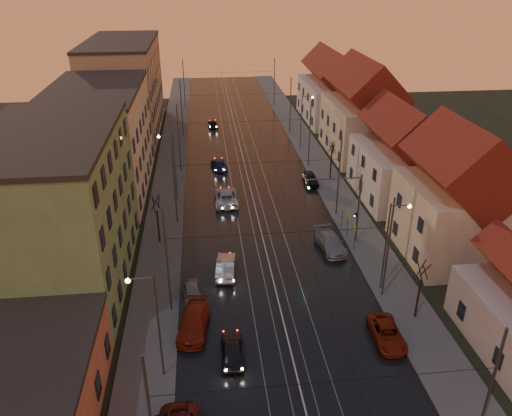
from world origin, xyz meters
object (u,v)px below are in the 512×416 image
object	(u,v)px
driving_car_3	(219,164)
street_lamp_0	(153,317)
driving_car_4	(213,124)
parked_left_3	(193,294)
driving_car_0	(232,350)
driving_car_1	(226,266)
street_lamp_1	(390,239)
parked_right_0	(387,333)
parked_right_2	(311,179)
street_lamp_3	(303,117)
parked_left_2	(194,323)
street_lamp_2	(172,160)
driving_car_2	(226,197)
traffic_light_mast	(349,200)
parked_right_1	(330,242)

from	to	relation	value
driving_car_3	street_lamp_0	bearing A→B (deg)	74.56
street_lamp_0	driving_car_4	bearing A→B (deg)	84.58
parked_left_3	driving_car_3	bearing A→B (deg)	78.37
driving_car_3	driving_car_0	bearing A→B (deg)	82.07
driving_car_1	street_lamp_1	bearing A→B (deg)	169.60
parked_left_3	driving_car_1	bearing A→B (deg)	46.80
parked_right_0	parked_right_2	bearing A→B (deg)	90.69
street_lamp_3	parked_left_2	bearing A→B (deg)	-111.90
street_lamp_0	street_lamp_2	world-z (taller)	same
driving_car_1	driving_car_3	world-z (taller)	driving_car_1
driving_car_2	parked_right_2	xyz separation A→B (m)	(10.78, 4.35, -0.09)
driving_car_4	parked_left_2	xyz separation A→B (m)	(-3.06, -51.98, 0.09)
street_lamp_2	parked_left_3	size ratio (longest dim) A/B	2.09
street_lamp_1	driving_car_2	distance (m)	22.57
street_lamp_3	traffic_light_mast	bearing A→B (deg)	-92.27
parked_left_2	street_lamp_1	bearing A→B (deg)	20.63
parked_left_2	parked_right_1	size ratio (longest dim) A/B	0.99
street_lamp_2	parked_left_3	world-z (taller)	street_lamp_2
parked_right_0	parked_right_1	size ratio (longest dim) A/B	0.87
driving_car_1	driving_car_2	bearing A→B (deg)	-87.39
driving_car_3	parked_right_2	bearing A→B (deg)	143.09
parked_left_3	parked_right_1	world-z (taller)	parked_right_1
parked_left_3	parked_right_2	xyz separation A→B (m)	(14.52, 22.69, 0.03)
parked_right_0	parked_left_3	bearing A→B (deg)	157.22
street_lamp_2	driving_car_0	world-z (taller)	street_lamp_2
street_lamp_3	parked_left_2	xyz separation A→B (m)	(-15.92, -39.62, -4.16)
driving_car_0	driving_car_1	size ratio (longest dim) A/B	0.87
street_lamp_2	parked_right_1	bearing A→B (deg)	-40.31
street_lamp_0	street_lamp_2	size ratio (longest dim) A/B	1.00
street_lamp_0	driving_car_4	world-z (taller)	street_lamp_0
street_lamp_3	driving_car_4	bearing A→B (deg)	136.16
driving_car_0	parked_left_2	size ratio (longest dim) A/B	0.78
driving_car_3	parked_left_2	size ratio (longest dim) A/B	0.88
parked_right_1	street_lamp_3	bearing A→B (deg)	78.55
parked_right_0	parked_right_1	xyz separation A→B (m)	(-0.92, 13.24, 0.12)
street_lamp_1	parked_right_0	distance (m)	7.81
street_lamp_1	street_lamp_2	size ratio (longest dim) A/B	1.00
driving_car_2	parked_right_2	distance (m)	11.62
driving_car_4	parked_right_1	xyz separation A→B (m)	(9.96, -41.34, 0.09)
street_lamp_2	driving_car_2	xyz separation A→B (m)	(5.93, -1.52, -4.11)
driving_car_1	parked_left_2	size ratio (longest dim) A/B	0.90
street_lamp_0	street_lamp_1	xyz separation A→B (m)	(18.21, 8.00, 0.00)
parked_right_1	parked_right_2	xyz separation A→B (m)	(1.40, 15.82, -0.05)
street_lamp_0	parked_right_2	xyz separation A→B (m)	(16.70, 30.83, -4.20)
street_lamp_2	driving_car_3	world-z (taller)	street_lamp_2
street_lamp_1	driving_car_0	distance (m)	15.47
parked_left_3	parked_right_1	distance (m)	14.81
driving_car_2	parked_right_0	xyz separation A→B (m)	(10.30, -24.71, -0.16)
street_lamp_0	parked_right_2	size ratio (longest dim) A/B	1.99
parked_right_1	driving_car_0	bearing A→B (deg)	-132.66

